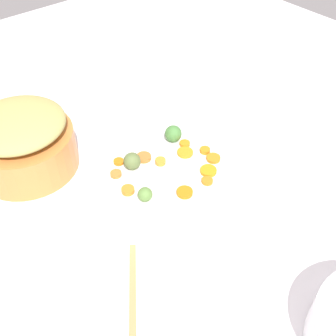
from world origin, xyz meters
The scene contains 20 objects.
tabletop centered at (0.00, 0.00, 0.01)m, with size 2.40×2.40×0.02m, color white.
serving_bowl_carrots centered at (0.00, -0.04, 0.06)m, with size 0.29×0.29×0.09m, color white.
metal_pot centered at (-0.20, 0.28, 0.07)m, with size 0.26×0.26×0.11m, color #CD7A3B.
stuffing_mound centered at (-0.20, 0.28, 0.16)m, with size 0.24×0.24×0.06m, color tan.
carrot_slice_0 centered at (0.05, -0.12, 0.11)m, with size 0.03×0.03×0.01m, color orange.
carrot_slice_1 centered at (-0.11, -0.03, 0.11)m, with size 0.03×0.03×0.01m, color orange.
carrot_slice_2 centered at (0.12, -0.04, 0.11)m, with size 0.02×0.02×0.01m, color orange.
carrot_slice_3 centered at (-0.07, 0.06, 0.11)m, with size 0.02×0.02×0.01m, color orange.
carrot_slice_4 centered at (-0.10, 0.03, 0.11)m, with size 0.03×0.03×0.01m, color orange.
carrot_slice_5 centered at (0.07, -0.10, 0.11)m, with size 0.04×0.04×0.01m, color orange.
carrot_slice_6 centered at (0.10, 0.01, 0.11)m, with size 0.03×0.03×0.01m, color orange.
carrot_slice_7 centered at (-0.01, -0.12, 0.11)m, with size 0.04×0.04×0.01m, color orange.
carrot_slice_8 centered at (0.11, -0.08, 0.11)m, with size 0.03×0.03×0.01m, color orange.
carrot_slice_9 centered at (-0.01, 0.03, 0.11)m, with size 0.04×0.04×0.01m, color orange.
carrot_slice_10 centered at (0.01, -0.01, 0.11)m, with size 0.02×0.02×0.01m, color orange.
carrot_slice_11 centered at (0.08, -0.02, 0.11)m, with size 0.04×0.04×0.01m, color orange.
brussels_sprout_0 centered at (-0.09, -0.07, 0.12)m, with size 0.03×0.03×0.03m, color #5A823C.
brussels_sprout_1 centered at (0.09, 0.04, 0.13)m, with size 0.04×0.04×0.04m, color #447938.
brussels_sprout_2 centered at (-0.05, 0.02, 0.13)m, with size 0.04×0.04×0.04m, color #5B6D3B.
wooden_spoon centered at (-0.26, -0.25, 0.03)m, with size 0.18×0.23×0.01m.
Camera 1 is at (-0.44, -0.56, 0.77)m, focal length 44.03 mm.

